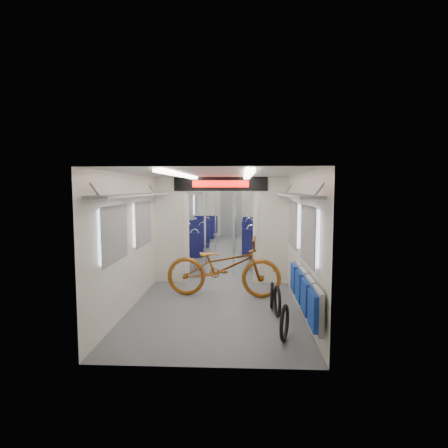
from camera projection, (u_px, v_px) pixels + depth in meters
The scene contains 14 objects.
carriage at pixel (225, 209), 9.87m from camera, with size 12.00×12.02×2.31m.
bicycle at pixel (223, 267), 7.10m from camera, with size 0.76×2.18×1.15m, color #904F15.
flip_bench at pixel (304, 292), 5.37m from camera, with size 0.12×2.12×0.53m.
bike_hoop_a at pixel (284, 325), 5.04m from camera, with size 0.50×0.50×0.05m, color black.
bike_hoop_b at pixel (277, 303), 5.98m from camera, with size 0.52×0.52×0.05m, color black.
bike_hoop_c at pixel (272, 297), 6.41m from camera, with size 0.46×0.46×0.05m, color black.
seat_bay_near_left at pixel (191, 245), 10.17m from camera, with size 0.89×1.97×1.07m.
seat_bay_near_right at pixel (259, 242), 10.46m from camera, with size 0.95×2.26×1.16m.
seat_bay_far_left at pixel (203, 230), 13.56m from camera, with size 0.91×2.07×1.10m.
seat_bay_far_right at pixel (255, 231), 13.38m from camera, with size 0.88×1.94×1.06m.
stanchion_near_left at pixel (205, 227), 8.86m from camera, with size 0.05×0.05×2.30m, color silver.
stanchion_near_right at pixel (234, 228), 8.64m from camera, with size 0.04×0.04×2.30m, color silver.
stanchion_far_left at pixel (216, 217), 11.76m from camera, with size 0.04×0.04×2.30m, color silver.
stanchion_far_right at pixel (236, 217), 11.76m from camera, with size 0.04×0.04×2.30m, color silver.
Camera 1 is at (0.44, -10.12, 2.06)m, focal length 30.00 mm.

